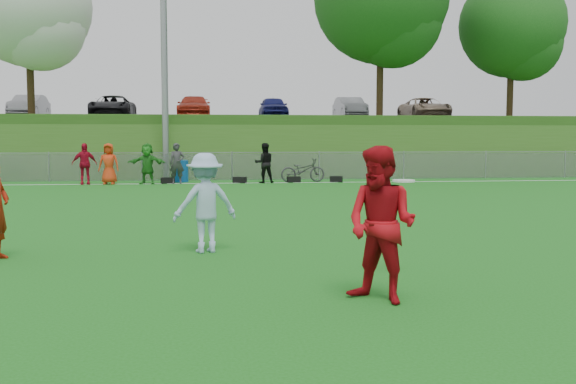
{
  "coord_description": "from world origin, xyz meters",
  "views": [
    {
      "loc": [
        -0.87,
        -9.1,
        1.93
      ],
      "look_at": [
        0.26,
        0.5,
        1.1
      ],
      "focal_mm": 40.0,
      "sensor_mm": 36.0,
      "label": 1
    }
  ],
  "objects": [
    {
      "name": "bicycle",
      "position": [
        3.0,
        18.32,
        0.51
      ],
      "size": [
        2.04,
        0.98,
        1.03
      ],
      "primitive_type": "imported",
      "rotation": [
        0.0,
        0.0,
        1.73
      ],
      "color": "#2C2C2E",
      "rests_on": "ground"
    },
    {
      "name": "berm",
      "position": [
        0.0,
        31.0,
        1.5
      ],
      "size": [
        120.0,
        18.0,
        3.0
      ],
      "primitive_type": "cube",
      "color": "#295517",
      "rests_on": "ground"
    },
    {
      "name": "parking_lot",
      "position": [
        0.0,
        33.0,
        3.05
      ],
      "size": [
        120.0,
        12.0,
        0.1
      ],
      "primitive_type": "cube",
      "color": "black",
      "rests_on": "berm"
    },
    {
      "name": "fence",
      "position": [
        0.0,
        20.0,
        0.65
      ],
      "size": [
        58.0,
        0.06,
        1.3
      ],
      "color": "gray",
      "rests_on": "ground"
    },
    {
      "name": "tree_white_flowering",
      "position": [
        -9.84,
        24.92,
        8.32
      ],
      "size": [
        6.3,
        6.3,
        8.78
      ],
      "color": "black",
      "rests_on": "berm"
    },
    {
      "name": "recycling_bin",
      "position": [
        -2.24,
        19.0,
        0.47
      ],
      "size": [
        0.66,
        0.66,
        0.95
      ],
      "primitive_type": "cylinder",
      "rotation": [
        0.0,
        0.0,
        -0.06
      ],
      "color": "#0D4692",
      "rests_on": "ground"
    },
    {
      "name": "sideline_far",
      "position": [
        0.0,
        18.0,
        0.01
      ],
      "size": [
        60.0,
        0.1,
        0.01
      ],
      "primitive_type": "cube",
      "color": "white",
      "rests_on": "ground"
    },
    {
      "name": "spectator_row",
      "position": [
        -3.1,
        18.0,
        0.85
      ],
      "size": [
        8.37,
        0.78,
        1.69
      ],
      "color": "#B30C25",
      "rests_on": "ground"
    },
    {
      "name": "car_row",
      "position": [
        -1.17,
        32.0,
        3.82
      ],
      "size": [
        32.04,
        5.18,
        1.44
      ],
      "color": "white",
      "rests_on": "parking_lot"
    },
    {
      "name": "player_red_center",
      "position": [
        1.08,
        -1.87,
        0.92
      ],
      "size": [
        1.12,
        1.12,
        1.83
      ],
      "primitive_type": "imported",
      "rotation": [
        0.0,
        0.0,
        -0.78
      ],
      "color": "#AE0C14",
      "rests_on": "ground"
    },
    {
      "name": "tree_green_near",
      "position": [
        8.16,
        24.42,
        9.03
      ],
      "size": [
        7.14,
        7.14,
        9.95
      ],
      "color": "black",
      "rests_on": "berm"
    },
    {
      "name": "frisbee",
      "position": [
        1.72,
        -0.61,
        1.34
      ],
      "size": [
        0.31,
        0.31,
        0.03
      ],
      "color": "silver",
      "rests_on": "ground"
    },
    {
      "name": "ground",
      "position": [
        0.0,
        0.0,
        0.0
      ],
      "size": [
        120.0,
        120.0,
        0.0
      ],
      "primitive_type": "plane",
      "color": "#176014",
      "rests_on": "ground"
    },
    {
      "name": "player_blue",
      "position": [
        -1.0,
        1.68,
        0.84
      ],
      "size": [
        1.21,
        0.89,
        1.67
      ],
      "primitive_type": "imported",
      "rotation": [
        0.0,
        0.0,
        3.42
      ],
      "color": "#9EBCDC",
      "rests_on": "ground"
    },
    {
      "name": "gear_bags",
      "position": [
        1.13,
        18.1,
        0.13
      ],
      "size": [
        7.77,
        0.49,
        0.26
      ],
      "color": "black",
      "rests_on": "ground"
    },
    {
      "name": "light_pole",
      "position": [
        -3.0,
        20.8,
        6.71
      ],
      "size": [
        1.2,
        0.4,
        12.15
      ],
      "color": "gray",
      "rests_on": "ground"
    },
    {
      "name": "tree_green_far",
      "position": [
        16.16,
        25.92,
        7.96
      ],
      "size": [
        5.88,
        5.88,
        8.19
      ],
      "color": "black",
      "rests_on": "berm"
    }
  ]
}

